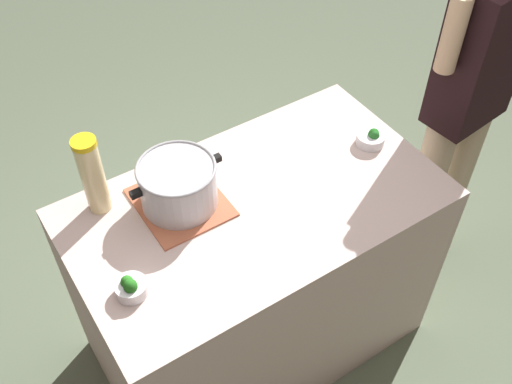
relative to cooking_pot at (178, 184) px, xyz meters
The scene contains 8 objects.
ground_plane 1.08m from the cooking_pot, 31.52° to the right, with size 8.00×8.00×0.00m, color #5F6D55.
counter_slab 0.63m from the cooking_pot, 31.52° to the right, with size 1.37×0.79×0.94m, color beige.
dish_cloth 0.09m from the cooking_pot, 135.00° to the right, with size 0.30×0.34×0.01m, color #B66142.
cooking_pot is the anchor object (origin of this frame).
lemonade_pitcher 0.29m from the cooking_pot, 150.31° to the left, with size 0.09×0.09×0.32m.
broccoli_bowl_front 0.80m from the cooking_pot, ahead, with size 0.11×0.11×0.07m.
broccoli_bowl_center 0.41m from the cooking_pot, 140.41° to the right, with size 0.11×0.11×0.08m.
person_cook 1.27m from the cooking_pot, ahead, with size 0.50×0.23×1.74m.
Camera 1 is at (-0.81, -1.24, 2.56)m, focal length 42.34 mm.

